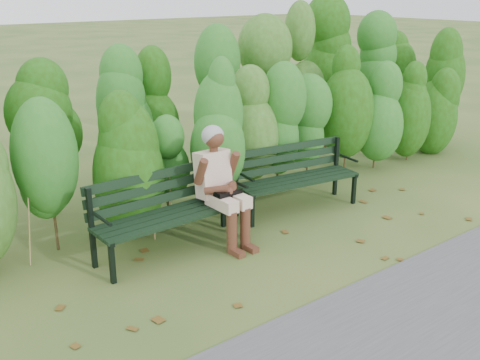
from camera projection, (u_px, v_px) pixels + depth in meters
ground at (261, 258)px, 5.73m from camera, size 80.00×80.00×0.00m
hedge_band at (163, 107)px, 6.72m from camera, size 11.04×1.67×2.42m
leaf_litter at (282, 255)px, 5.80m from camera, size 5.75×2.18×0.01m
bench_left at (168, 206)px, 5.78m from camera, size 1.68×0.58×0.83m
bench_right at (293, 172)px, 6.90m from camera, size 1.63×0.73×0.79m
seated_woman at (220, 179)px, 5.90m from camera, size 0.51×0.75×1.27m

